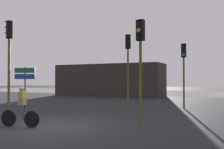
% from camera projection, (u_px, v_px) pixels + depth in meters
% --- Properties ---
extents(ground_plane, '(120.00, 120.00, 0.00)m').
position_uv_depth(ground_plane, '(49.00, 126.00, 10.17)').
color(ground_plane, black).
extents(water_strip, '(80.00, 16.00, 0.01)m').
position_uv_depth(water_strip, '(179.00, 93.00, 36.19)').
color(water_strip, '#9E937F').
rests_on(water_strip, ground).
extents(distant_building, '(12.96, 4.00, 3.73)m').
position_uv_depth(distant_building, '(109.00, 80.00, 29.92)').
color(distant_building, '#2D2823').
rests_on(distant_building, ground).
extents(traffic_light_near_right, '(0.38, 0.39, 4.46)m').
position_uv_depth(traffic_light_near_right, '(140.00, 52.00, 10.63)').
color(traffic_light_near_right, '#4C4719').
rests_on(traffic_light_near_right, ground).
extents(traffic_light_near_left, '(0.39, 0.41, 4.91)m').
position_uv_depth(traffic_light_near_left, '(9.00, 51.00, 12.74)').
color(traffic_light_near_left, '#4C4719').
rests_on(traffic_light_near_left, ground).
extents(traffic_light_center, '(0.40, 0.42, 4.76)m').
position_uv_depth(traffic_light_center, '(128.00, 58.00, 15.81)').
color(traffic_light_center, '#4C4719').
rests_on(traffic_light_center, ground).
extents(traffic_light_far_right, '(0.34, 0.36, 4.29)m').
position_uv_depth(traffic_light_far_right, '(184.00, 63.00, 16.48)').
color(traffic_light_far_right, '#4C4719').
rests_on(traffic_light_far_right, ground).
extents(direction_sign_post, '(0.99, 0.54, 2.60)m').
position_uv_depth(direction_sign_post, '(25.00, 82.00, 13.72)').
color(direction_sign_post, slate).
rests_on(direction_sign_post, ground).
extents(cyclist, '(1.69, 0.51, 1.62)m').
position_uv_depth(cyclist, '(21.00, 107.00, 9.94)').
color(cyclist, black).
rests_on(cyclist, ground).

